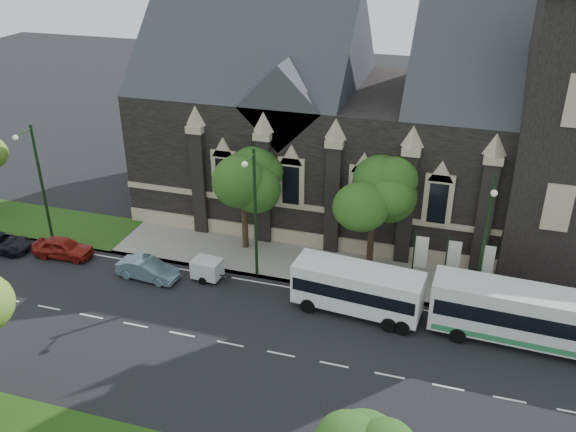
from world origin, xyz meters
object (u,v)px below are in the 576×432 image
at_px(street_lamp_far, 39,179).
at_px(car_far_black, 1,242).
at_px(banner_flag_right, 484,264).
at_px(banner_flag_center, 451,259).
at_px(tree_walk_left, 247,174).
at_px(street_lamp_near, 485,239).
at_px(box_trailer, 207,268).
at_px(car_far_red, 63,248).
at_px(street_lamp_mid, 254,208).
at_px(shuttle_bus, 358,287).
at_px(tour_coach, 539,318).
at_px(sedan, 148,269).
at_px(banner_flag_left, 418,255).
at_px(tree_walk_right, 378,189).

distance_m(street_lamp_far, car_far_black, 5.58).
bearing_deg(banner_flag_right, banner_flag_center, 180.00).
bearing_deg(tree_walk_left, street_lamp_near, -12.87).
height_order(tree_walk_left, street_lamp_near, street_lamp_near).
distance_m(box_trailer, car_far_red, 10.88).
xyz_separation_m(banner_flag_center, car_far_red, (-26.13, -3.36, -1.66)).
height_order(street_lamp_mid, street_lamp_far, same).
xyz_separation_m(street_lamp_far, car_far_black, (-2.68, -1.93, -4.50)).
bearing_deg(box_trailer, shuttle_bus, 0.26).
bearing_deg(street_lamp_mid, tour_coach, -7.10).
relative_size(banner_flag_center, tour_coach, 0.34).
xyz_separation_m(tree_walk_left, car_far_black, (-16.88, -5.54, -5.12)).
xyz_separation_m(tree_walk_left, car_far_red, (-12.04, -5.06, -5.01)).
xyz_separation_m(street_lamp_near, street_lamp_far, (-30.00, 0.00, 0.00)).
distance_m(street_lamp_far, sedan, 10.47).
height_order(banner_flag_right, sedan, banner_flag_right).
height_order(banner_flag_right, car_far_black, banner_flag_right).
bearing_deg(banner_flag_left, tree_walk_right, 150.90).
xyz_separation_m(box_trailer, car_far_red, (-10.87, -0.27, -0.09)).
bearing_deg(street_lamp_near, shuttle_bus, -164.42).
relative_size(tour_coach, sedan, 2.78).
xyz_separation_m(street_lamp_near, banner_flag_left, (-3.71, 1.91, -2.73)).
bearing_deg(shuttle_bus, banner_flag_right, 33.54).
relative_size(shuttle_bus, sedan, 1.88).
bearing_deg(car_far_black, sedan, -93.50).
distance_m(sedan, car_far_black, 11.90).
bearing_deg(box_trailer, car_far_black, -172.97).
bearing_deg(tour_coach, banner_flag_left, 152.74).
xyz_separation_m(street_lamp_near, street_lamp_mid, (-14.00, 0.00, 0.00)).
bearing_deg(banner_flag_center, tree_walk_right, 161.36).
bearing_deg(box_trailer, tree_walk_right, 29.56).
distance_m(tree_walk_right, banner_flag_left, 4.92).
relative_size(street_lamp_near, car_far_red, 2.12).
distance_m(banner_flag_center, banner_flag_right, 2.00).
height_order(shuttle_bus, sedan, shuttle_bus).
relative_size(tree_walk_right, street_lamp_near, 0.87).
height_order(banner_flag_center, tour_coach, banner_flag_center).
xyz_separation_m(shuttle_bus, car_far_red, (-21.03, 0.45, -0.99)).
xyz_separation_m(tour_coach, sedan, (-24.13, -0.09, -1.16)).
height_order(shuttle_bus, box_trailer, shuttle_bus).
height_order(street_lamp_far, sedan, street_lamp_far).
xyz_separation_m(tree_walk_right, street_lamp_far, (-23.21, -3.62, -0.71)).
bearing_deg(banner_flag_right, street_lamp_far, -176.40).
bearing_deg(car_far_black, tree_walk_right, -79.85).
distance_m(street_lamp_near, car_far_black, 33.04).
height_order(tree_walk_right, shuttle_bus, tree_walk_right).
relative_size(tour_coach, car_far_black, 2.65).
bearing_deg(tree_walk_left, car_far_black, -161.83).
distance_m(shuttle_bus, sedan, 14.01).
xyz_separation_m(banner_flag_right, shuttle_bus, (-7.10, -3.81, -0.67)).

